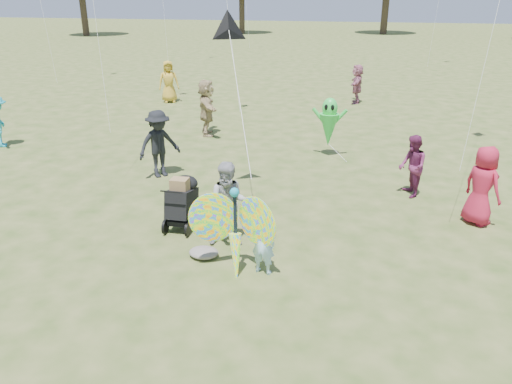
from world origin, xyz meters
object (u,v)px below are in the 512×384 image
at_px(jogging_stroller, 182,199).
at_px(alien_kite, 329,124).
at_px(crowd_d, 207,108).
at_px(butterfly_kite, 235,231).
at_px(crowd_g, 169,82).
at_px(crowd_e, 412,166).
at_px(child_girl, 263,243).
at_px(crowd_b, 159,144).
at_px(crowd_a, 482,186).
at_px(crowd_j, 357,84).
at_px(adult_man, 230,205).

bearing_deg(jogging_stroller, alien_kite, 64.92).
distance_m(crowd_d, butterfly_kite, 9.05).
distance_m(crowd_g, jogging_stroller, 12.79).
bearing_deg(crowd_e, crowd_d, -137.42).
relative_size(crowd_d, crowd_g, 1.04).
bearing_deg(crowd_d, child_girl, -177.77).
bearing_deg(crowd_b, crowd_e, -48.22).
bearing_deg(crowd_e, crowd_a, 31.46).
xyz_separation_m(crowd_d, crowd_j, (4.63, 6.52, -0.11)).
relative_size(crowd_b, jogging_stroller, 1.61).
xyz_separation_m(child_girl, crowd_j, (0.81, 14.84, 0.26)).
height_order(adult_man, crowd_a, crowd_a).
xyz_separation_m(adult_man, alien_kite, (1.24, 6.00, 0.14)).
height_order(crowd_e, crowd_g, crowd_g).
distance_m(crowd_e, butterfly_kite, 5.32).
bearing_deg(jogging_stroller, crowd_g, 112.47).
relative_size(crowd_e, crowd_j, 0.89).
relative_size(crowd_d, jogging_stroller, 1.71).
distance_m(adult_man, crowd_g, 13.76).
relative_size(child_girl, crowd_j, 0.69).
bearing_deg(adult_man, alien_kite, 63.62).
bearing_deg(butterfly_kite, jogging_stroller, 135.95).
bearing_deg(crowd_d, crowd_a, -146.87).
bearing_deg(jogging_stroller, adult_man, -25.96).
height_order(crowd_a, alien_kite, alien_kite).
relative_size(child_girl, jogging_stroller, 1.05).
distance_m(adult_man, jogging_stroller, 1.29).
bearing_deg(butterfly_kite, alien_kite, 82.94).
xyz_separation_m(child_girl, butterfly_kite, (-0.46, -0.09, 0.21)).
xyz_separation_m(crowd_b, crowd_d, (-0.13, 4.19, 0.05)).
relative_size(crowd_a, crowd_b, 0.95).
bearing_deg(crowd_g, crowd_b, -96.57).
xyz_separation_m(jogging_stroller, alien_kite, (2.40, 5.47, 0.36)).
relative_size(adult_man, alien_kite, 0.95).
bearing_deg(butterfly_kite, crowd_j, 85.13).
xyz_separation_m(crowd_a, crowd_g, (-11.10, 10.08, 0.06)).
distance_m(crowd_b, jogging_stroller, 3.23).
xyz_separation_m(crowd_d, butterfly_kite, (3.36, -8.41, -0.15)).
bearing_deg(crowd_a, crowd_j, -28.16).
bearing_deg(crowd_d, crowd_e, -144.74).
relative_size(crowd_e, jogging_stroller, 1.35).
relative_size(crowd_b, crowd_g, 0.98).
xyz_separation_m(crowd_a, crowd_b, (-7.62, 1.12, 0.04)).
bearing_deg(crowd_d, jogging_stroller, 172.33).
height_order(adult_man, jogging_stroller, adult_man).
bearing_deg(crowd_a, crowd_d, 12.63).
bearing_deg(crowd_b, jogging_stroller, -107.49).
relative_size(adult_man, crowd_a, 0.99).
height_order(jogging_stroller, butterfly_kite, butterfly_kite).
distance_m(adult_man, crowd_j, 14.06).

